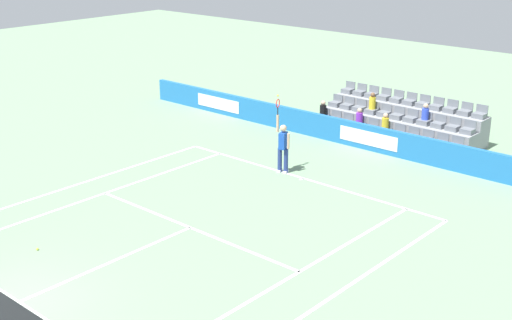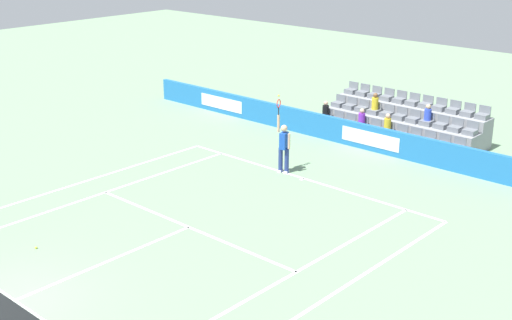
# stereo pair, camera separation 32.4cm
# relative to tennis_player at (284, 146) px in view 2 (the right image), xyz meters

# --- Properties ---
(line_baseline) EXTENTS (10.97, 0.10, 0.01)m
(line_baseline) POSITION_rel_tennis_player_xyz_m (-0.96, 0.00, -0.99)
(line_baseline) COLOR white
(line_baseline) RESTS_ON ground
(line_service) EXTENTS (8.23, 0.10, 0.01)m
(line_service) POSITION_rel_tennis_player_xyz_m (-0.96, 5.49, -0.99)
(line_service) COLOR white
(line_service) RESTS_ON ground
(line_centre_service) EXTENTS (0.10, 6.40, 0.01)m
(line_centre_service) POSITION_rel_tennis_player_xyz_m (-0.96, 8.69, -0.99)
(line_centre_service) COLOR white
(line_centre_service) RESTS_ON ground
(line_singles_sideline_left) EXTENTS (0.10, 11.89, 0.01)m
(line_singles_sideline_left) POSITION_rel_tennis_player_xyz_m (3.16, 5.95, -0.99)
(line_singles_sideline_left) COLOR white
(line_singles_sideline_left) RESTS_ON ground
(line_singles_sideline_right) EXTENTS (0.10, 11.89, 0.01)m
(line_singles_sideline_right) POSITION_rel_tennis_player_xyz_m (-5.07, 5.95, -0.99)
(line_singles_sideline_right) COLOR white
(line_singles_sideline_right) RESTS_ON ground
(line_doubles_sideline_left) EXTENTS (0.10, 11.89, 0.01)m
(line_doubles_sideline_left) POSITION_rel_tennis_player_xyz_m (4.53, 5.95, -0.99)
(line_doubles_sideline_left) COLOR white
(line_doubles_sideline_left) RESTS_ON ground
(line_doubles_sideline_right) EXTENTS (0.10, 11.89, 0.01)m
(line_doubles_sideline_right) POSITION_rel_tennis_player_xyz_m (-6.44, 5.95, -0.99)
(line_doubles_sideline_right) COLOR white
(line_doubles_sideline_right) RESTS_ON ground
(line_centre_mark) EXTENTS (0.10, 0.20, 0.01)m
(line_centre_mark) POSITION_rel_tennis_player_xyz_m (-0.96, 0.10, -0.99)
(line_centre_mark) COLOR white
(line_centre_mark) RESTS_ON ground
(sponsor_barrier) EXTENTS (24.72, 0.22, 1.01)m
(sponsor_barrier) POSITION_rel_tennis_player_xyz_m (-0.96, -4.24, -0.49)
(sponsor_barrier) COLOR #1E66AD
(sponsor_barrier) RESTS_ON ground
(tennis_player) EXTENTS (0.54, 0.42, 2.85)m
(tennis_player) POSITION_rel_tennis_player_xyz_m (0.00, 0.00, 0.00)
(tennis_player) COLOR navy
(tennis_player) RESTS_ON ground
(stadium_stand) EXTENTS (6.82, 2.85, 1.76)m
(stadium_stand) POSITION_rel_tennis_player_xyz_m (-0.95, -6.54, -0.45)
(stadium_stand) COLOR gray
(stadium_stand) RESTS_ON ground
(loose_tennis_ball) EXTENTS (0.07, 0.07, 0.07)m
(loose_tennis_ball) POSITION_rel_tennis_player_xyz_m (1.13, 9.31, -0.96)
(loose_tennis_ball) COLOR #D1E533
(loose_tennis_ball) RESTS_ON ground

